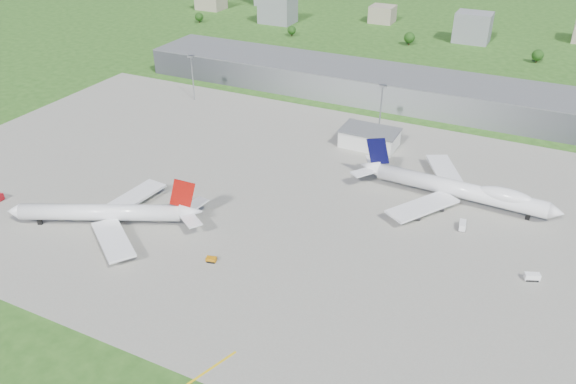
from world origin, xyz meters
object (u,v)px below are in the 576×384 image
at_px(airliner_blue_quad, 459,189).
at_px(van_white_near, 462,226).
at_px(airliner_red_twin, 108,213).
at_px(tug_yellow, 211,260).
at_px(van_white_far, 532,277).

relative_size(airliner_blue_quad, van_white_near, 14.12).
xyz_separation_m(airliner_blue_quad, van_white_near, (5.53, -18.55, -4.45)).
bearing_deg(airliner_blue_quad, airliner_red_twin, -144.34).
height_order(tug_yellow, van_white_far, van_white_far).
height_order(airliner_red_twin, tug_yellow, airliner_red_twin).
height_order(van_white_near, van_white_far, van_white_near).
relative_size(airliner_blue_quad, van_white_far, 15.17).
height_order(airliner_blue_quad, tug_yellow, airliner_blue_quad).
distance_m(airliner_red_twin, airliner_blue_quad, 135.07).
relative_size(airliner_red_twin, airliner_blue_quad, 0.85).
bearing_deg(airliner_red_twin, tug_yellow, 152.06).
bearing_deg(van_white_near, airliner_blue_quad, 8.26).
bearing_deg(airliner_blue_quad, van_white_near, -70.69).
relative_size(tug_yellow, van_white_far, 0.73).
relative_size(tug_yellow, van_white_near, 0.68).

